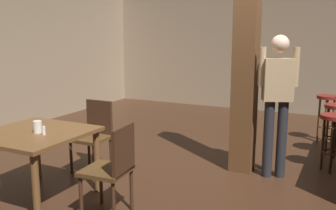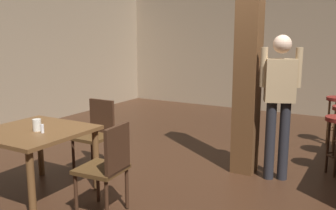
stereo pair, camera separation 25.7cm
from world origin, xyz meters
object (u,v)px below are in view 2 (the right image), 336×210
object	(u,v)px
dining_table	(35,140)
salt_shaker	(42,129)
napkin_cup	(37,125)
bar_stool_far	(336,110)
standing_person	(279,97)
chair_north	(97,131)
chair_east	(108,165)

from	to	relation	value
dining_table	salt_shaker	xyz separation A→B (m)	(0.18, -0.05, 0.15)
dining_table	napkin_cup	bearing A→B (deg)	-13.06
napkin_cup	bar_stool_far	distance (m)	4.44
salt_shaker	standing_person	bearing A→B (deg)	43.12
dining_table	chair_north	world-z (taller)	chair_north
dining_table	bar_stool_far	size ratio (longest dim) A/B	1.35
salt_shaker	standing_person	world-z (taller)	standing_person
dining_table	chair_east	xyz separation A→B (m)	(0.95, 0.04, -0.12)
bar_stool_far	chair_east	bearing A→B (deg)	-114.21
napkin_cup	dining_table	bearing A→B (deg)	166.94
salt_shaker	bar_stool_far	distance (m)	4.40
napkin_cup	standing_person	world-z (taller)	standing_person
napkin_cup	standing_person	xyz separation A→B (m)	(2.05, 1.78, 0.20)
salt_shaker	bar_stool_far	xyz separation A→B (m)	(2.39, 3.69, -0.22)
napkin_cup	bar_stool_far	xyz separation A→B (m)	(2.50, 3.66, -0.23)
chair_east	bar_stool_far	xyz separation A→B (m)	(1.62, 3.61, 0.06)
dining_table	bar_stool_far	xyz separation A→B (m)	(2.57, 3.64, -0.06)
chair_east	standing_person	world-z (taller)	standing_person
salt_shaker	standing_person	distance (m)	2.66
chair_east	napkin_cup	distance (m)	0.93
standing_person	bar_stool_far	world-z (taller)	standing_person
dining_table	standing_person	world-z (taller)	standing_person
standing_person	dining_table	bearing A→B (deg)	-140.26
chair_north	salt_shaker	xyz separation A→B (m)	(0.15, -0.99, 0.27)
chair_north	napkin_cup	distance (m)	1.00
chair_north	bar_stool_far	distance (m)	3.70
dining_table	bar_stool_far	bearing A→B (deg)	54.80
chair_north	standing_person	world-z (taller)	standing_person
dining_table	chair_east	bearing A→B (deg)	2.15
napkin_cup	salt_shaker	xyz separation A→B (m)	(0.12, -0.03, -0.02)
napkin_cup	bar_stool_far	bearing A→B (deg)	55.63
chair_north	chair_east	world-z (taller)	same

